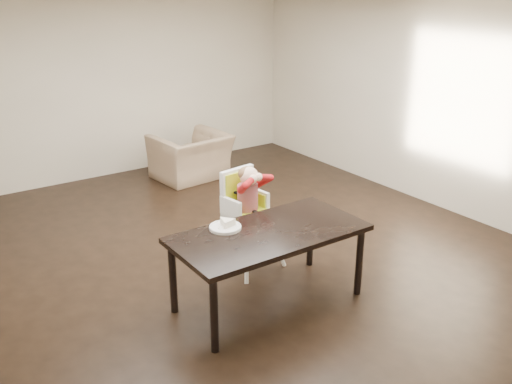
% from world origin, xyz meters
% --- Properties ---
extents(ground, '(7.00, 7.00, 0.00)m').
position_xyz_m(ground, '(0.00, 0.00, 0.00)').
color(ground, black).
rests_on(ground, ground).
extents(room_walls, '(6.02, 7.02, 2.71)m').
position_xyz_m(room_walls, '(0.00, 0.00, 1.86)').
color(room_walls, beige).
rests_on(room_walls, ground).
extents(dining_table, '(1.80, 0.90, 0.75)m').
position_xyz_m(dining_table, '(-0.35, -1.01, 0.67)').
color(dining_table, black).
rests_on(dining_table, ground).
extents(high_chair, '(0.54, 0.54, 1.13)m').
position_xyz_m(high_chair, '(-0.10, -0.26, 0.80)').
color(high_chair, white).
rests_on(high_chair, ground).
extents(plate, '(0.36, 0.36, 0.09)m').
position_xyz_m(plate, '(-0.65, -0.73, 0.78)').
color(plate, white).
rests_on(plate, dining_table).
extents(armchair, '(1.13, 0.80, 0.93)m').
position_xyz_m(armchair, '(0.78, 2.60, 0.46)').
color(armchair, '#997E61').
rests_on(armchair, ground).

